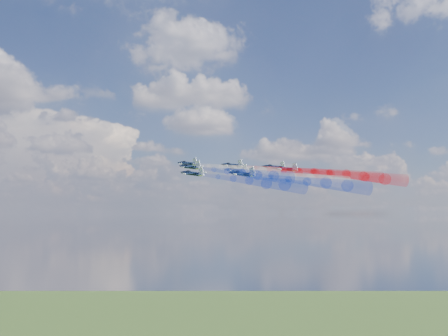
{
  "coord_description": "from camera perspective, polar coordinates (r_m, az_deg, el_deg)",
  "views": [
    {
      "loc": [
        -12.16,
        -165.66,
        153.99
      ],
      "look_at": [
        24.45,
        1.46,
        169.86
      ],
      "focal_mm": 39.91,
      "sensor_mm": 36.0,
      "label": 1
    }
  ],
  "objects": [
    {
      "name": "trail_inner_left",
      "position": [
        151.24,
        2.09,
        -0.55
      ],
      "size": [
        23.62,
        33.14,
        9.34
      ],
      "primitive_type": null,
      "rotation": [
        0.14,
        -0.1,
        0.58
      ],
      "color": "#1734C7"
    },
    {
      "name": "jet_outer_right",
      "position": [
        182.83,
        5.77,
        0.1
      ],
      "size": [
        13.98,
        14.91,
        5.55
      ],
      "primitive_type": null,
      "rotation": [
        0.14,
        -0.1,
        0.58
      ],
      "color": "black"
    },
    {
      "name": "jet_lead",
      "position": [
        184.74,
        -4.17,
        0.52
      ],
      "size": [
        13.98,
        14.91,
        5.55
      ],
      "primitive_type": null,
      "rotation": [
        0.14,
        -0.1,
        0.58
      ],
      "color": "black"
    },
    {
      "name": "jet_center_third",
      "position": [
        166.75,
        1.43,
        -0.28
      ],
      "size": [
        13.98,
        14.91,
        5.55
      ],
      "primitive_type": null,
      "rotation": [
        0.14,
        -0.1,
        0.58
      ],
      "color": "black"
    },
    {
      "name": "trail_outer_right",
      "position": [
        169.24,
        12.01,
        -0.5
      ],
      "size": [
        23.62,
        33.14,
        9.34
      ],
      "primitive_type": null,
      "rotation": [
        0.14,
        -0.1,
        0.58
      ],
      "color": "red"
    },
    {
      "name": "jet_rear_right",
      "position": [
        168.78,
        7.04,
        -0.1
      ],
      "size": [
        13.98,
        14.91,
        5.55
      ],
      "primitive_type": null,
      "rotation": [
        0.14,
        -0.1,
        0.58
      ],
      "color": "black"
    },
    {
      "name": "trail_rear_right",
      "position": [
        155.74,
        13.94,
        -0.77
      ],
      "size": [
        23.62,
        33.14,
        9.34
      ],
      "primitive_type": null,
      "rotation": [
        0.14,
        -0.1,
        0.58
      ],
      "color": "red"
    },
    {
      "name": "jet_outer_left",
      "position": [
        155.11,
        -3.61,
        -0.63
      ],
      "size": [
        13.98,
        14.91,
        5.55
      ],
      "primitive_type": null,
      "rotation": [
        0.14,
        -0.1,
        0.58
      ],
      "color": "black"
    },
    {
      "name": "jet_inner_left",
      "position": [
        167.88,
        -3.87,
        0.12
      ],
      "size": [
        13.98,
        14.91,
        5.55
      ],
      "primitive_type": null,
      "rotation": [
        0.14,
        -0.1,
        0.58
      ],
      "color": "black"
    },
    {
      "name": "trail_lead",
      "position": [
        167.91,
        1.16,
        -0.05
      ],
      "size": [
        23.62,
        33.14,
        9.34
      ],
      "primitive_type": null,
      "rotation": [
        0.14,
        -0.1,
        0.58
      ],
      "color": "white"
    },
    {
      "name": "trail_outer_left",
      "position": [
        138.65,
        2.92,
        -1.45
      ],
      "size": [
        23.62,
        33.14,
        9.34
      ],
      "primitive_type": null,
      "rotation": [
        0.14,
        -0.1,
        0.58
      ],
      "color": "#1734C7"
    },
    {
      "name": "trail_center_third",
      "position": [
        151.81,
        7.95,
        -0.99
      ],
      "size": [
        23.62,
        33.14,
        9.34
      ],
      "primitive_type": null,
      "rotation": [
        0.14,
        -0.1,
        0.58
      ],
      "color": "white"
    },
    {
      "name": "jet_inner_right",
      "position": [
        181.79,
        0.96,
        0.31
      ],
      "size": [
        13.98,
        14.91,
        5.55
      ],
      "primitive_type": null,
      "rotation": [
        0.14,
        -0.1,
        0.58
      ],
      "color": "black"
    },
    {
      "name": "trail_inner_right",
      "position": [
        166.59,
        6.85,
        -0.28
      ],
      "size": [
        23.62,
        33.14,
        9.34
      ],
      "primitive_type": null,
      "rotation": [
        0.14,
        -0.1,
        0.58
      ],
      "color": "red"
    },
    {
      "name": "trail_rear_left",
      "position": [
        136.66,
        9.46,
        -1.51
      ],
      "size": [
        23.62,
        33.14,
        9.34
      ],
      "primitive_type": null,
      "rotation": [
        0.14,
        -0.1,
        0.58
      ],
      "color": "#1734C7"
    },
    {
      "name": "jet_rear_left",
      "position": [
        151.24,
        2.13,
        -0.68
      ],
      "size": [
        13.98,
        14.91,
        5.55
      ],
      "primitive_type": null,
      "rotation": [
        0.14,
        -0.1,
        0.58
      ],
      "color": "black"
    }
  ]
}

